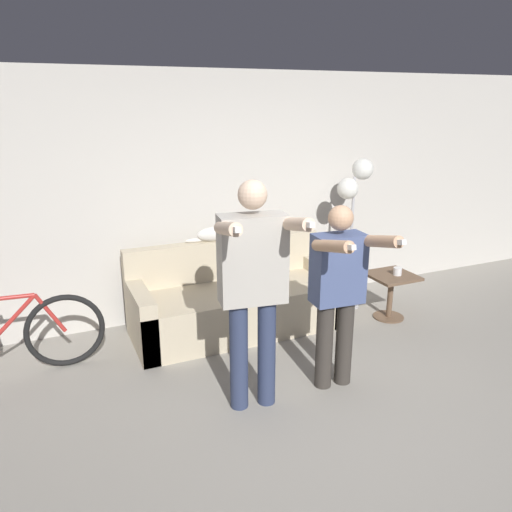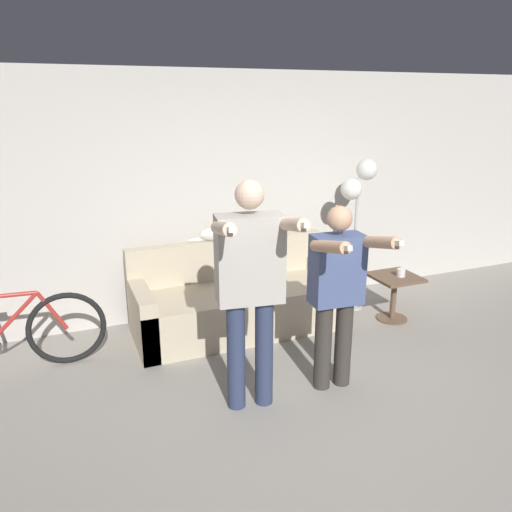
% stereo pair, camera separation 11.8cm
% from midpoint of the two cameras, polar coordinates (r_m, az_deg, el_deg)
% --- Properties ---
extents(ground_plane, '(16.00, 16.00, 0.00)m').
position_cam_midpoint_polar(ground_plane, '(3.96, 12.32, -18.49)').
color(ground_plane, gray).
extents(wall_back, '(10.00, 0.05, 2.60)m').
position_cam_midpoint_polar(wall_back, '(5.50, -1.37, 7.00)').
color(wall_back, beige).
rests_on(wall_back, ground_plane).
extents(couch, '(2.15, 0.84, 0.89)m').
position_cam_midpoint_polar(couch, '(5.19, -1.38, -5.29)').
color(couch, beige).
rests_on(couch, ground_plane).
extents(person_left, '(0.62, 0.73, 1.77)m').
position_cam_midpoint_polar(person_left, '(3.62, 0.29, -2.83)').
color(person_left, '#2D3856').
rests_on(person_left, ground_plane).
extents(person_right, '(0.52, 0.69, 1.53)m').
position_cam_midpoint_polar(person_right, '(3.99, 10.12, -3.58)').
color(person_right, '#38332D').
rests_on(person_right, ground_plane).
extents(cat, '(0.54, 0.12, 0.18)m').
position_cam_midpoint_polar(cat, '(5.22, -3.64, 2.65)').
color(cat, silver).
rests_on(cat, couch).
extents(floor_lamp, '(0.41, 0.27, 1.69)m').
position_cam_midpoint_polar(floor_lamp, '(5.56, 12.23, 7.41)').
color(floor_lamp, '#B2B2B7').
rests_on(floor_lamp, ground_plane).
extents(side_table, '(0.47, 0.47, 0.50)m').
position_cam_midpoint_polar(side_table, '(5.58, 16.12, -3.54)').
color(side_table, brown).
rests_on(side_table, ground_plane).
extents(cup, '(0.09, 0.09, 0.08)m').
position_cam_midpoint_polar(cup, '(5.52, 16.83, -1.83)').
color(cup, white).
rests_on(cup, side_table).
extents(bicycle, '(1.67, 0.07, 0.77)m').
position_cam_midpoint_polar(bicycle, '(4.81, -26.07, -8.23)').
color(bicycle, black).
rests_on(bicycle, ground_plane).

